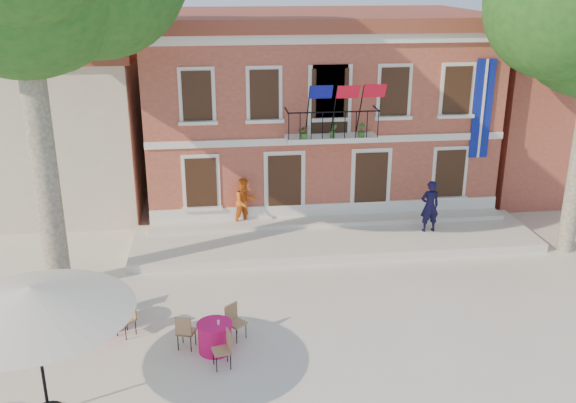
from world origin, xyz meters
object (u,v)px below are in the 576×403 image
Objects in this scene: pedestrian_orange at (245,202)px; cafe_table_1 at (215,336)px; cafe_table_0 at (24,310)px; cafe_table_3 at (106,312)px; patio_umbrella at (32,300)px; pedestrian_navy at (430,206)px.

cafe_table_1 is (-1.20, -7.65, -0.76)m from pedestrian_orange.
pedestrian_orange is 7.78m from cafe_table_1.
cafe_table_0 is 1.00× the size of cafe_table_3.
patio_umbrella reaches higher than cafe_table_3.
pedestrian_navy is 6.55m from pedestrian_orange.
pedestrian_orange reaches higher than cafe_table_3.
patio_umbrella is 2.24× the size of cafe_table_3.
patio_umbrella is at bearing -102.11° from cafe_table_3.
pedestrian_navy is 11.54m from cafe_table_3.
patio_umbrella reaches higher than pedestrian_orange.
pedestrian_orange is 0.97× the size of cafe_table_1.
cafe_table_0 is at bearing 159.35° from cafe_table_1.
cafe_table_0 is at bearing 14.10° from pedestrian_navy.
pedestrian_orange is (4.81, 9.66, -1.56)m from patio_umbrella.
patio_umbrella is 2.23× the size of cafe_table_0.
patio_umbrella reaches higher than cafe_table_1.
cafe_table_3 is at bearing 19.59° from pedestrian_navy.
pedestrian_navy is 9.92m from cafe_table_1.
cafe_table_1 is (3.61, 2.01, -2.31)m from patio_umbrella.
pedestrian_orange is 8.53m from cafe_table_0.
pedestrian_navy is 1.02× the size of cafe_table_0.
pedestrian_orange is at bearing 56.55° from cafe_table_3.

